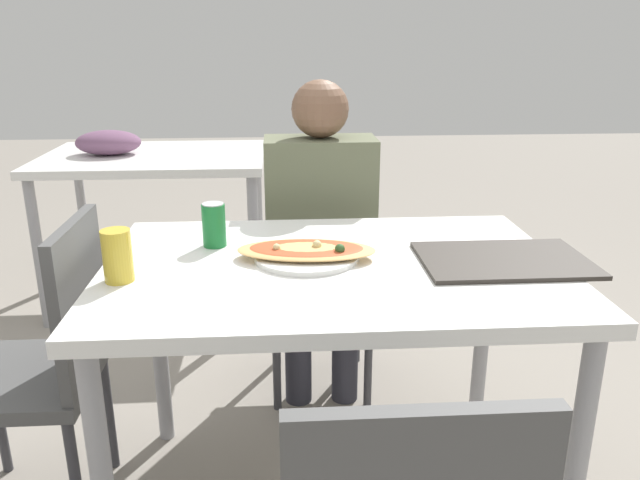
{
  "coord_description": "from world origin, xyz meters",
  "views": [
    {
      "loc": [
        -0.14,
        -1.54,
        1.34
      ],
      "look_at": [
        -0.03,
        0.01,
        0.83
      ],
      "focal_mm": 35.0,
      "sensor_mm": 36.0,
      "label": 1
    }
  ],
  "objects_px": {
    "chair_far_seated": "(318,262)",
    "pizza_main": "(307,252)",
    "chair_side_left": "(45,357)",
    "dining_table": "(333,290)",
    "person_seated": "(320,220)",
    "drink_glass": "(117,256)",
    "soda_can": "(214,225)"
  },
  "relations": [
    {
      "from": "drink_glass",
      "to": "chair_side_left",
      "type": "bearing_deg",
      "value": 153.65
    },
    {
      "from": "dining_table",
      "to": "soda_can",
      "type": "xyz_separation_m",
      "value": [
        -0.33,
        0.16,
        0.14
      ]
    },
    {
      "from": "chair_far_seated",
      "to": "chair_side_left",
      "type": "relative_size",
      "value": 1.0
    },
    {
      "from": "soda_can",
      "to": "drink_glass",
      "type": "relative_size",
      "value": 0.96
    },
    {
      "from": "chair_side_left",
      "to": "soda_can",
      "type": "distance_m",
      "value": 0.59
    },
    {
      "from": "soda_can",
      "to": "dining_table",
      "type": "bearing_deg",
      "value": -26.12
    },
    {
      "from": "dining_table",
      "to": "person_seated",
      "type": "relative_size",
      "value": 1.01
    },
    {
      "from": "pizza_main",
      "to": "soda_can",
      "type": "height_order",
      "value": "soda_can"
    },
    {
      "from": "dining_table",
      "to": "drink_glass",
      "type": "height_order",
      "value": "drink_glass"
    },
    {
      "from": "person_seated",
      "to": "pizza_main",
      "type": "relative_size",
      "value": 3.09
    },
    {
      "from": "dining_table",
      "to": "chair_far_seated",
      "type": "distance_m",
      "value": 0.76
    },
    {
      "from": "person_seated",
      "to": "dining_table",
      "type": "bearing_deg",
      "value": 89.25
    },
    {
      "from": "drink_glass",
      "to": "chair_far_seated",
      "type": "bearing_deg",
      "value": 56.9
    },
    {
      "from": "dining_table",
      "to": "person_seated",
      "type": "height_order",
      "value": "person_seated"
    },
    {
      "from": "chair_far_seated",
      "to": "pizza_main",
      "type": "height_order",
      "value": "chair_far_seated"
    },
    {
      "from": "drink_glass",
      "to": "dining_table",
      "type": "bearing_deg",
      "value": 9.76
    },
    {
      "from": "chair_side_left",
      "to": "drink_glass",
      "type": "xyz_separation_m",
      "value": [
        0.26,
        -0.13,
        0.34
      ]
    },
    {
      "from": "pizza_main",
      "to": "chair_far_seated",
      "type": "bearing_deg",
      "value": 83.72
    },
    {
      "from": "chair_side_left",
      "to": "pizza_main",
      "type": "bearing_deg",
      "value": -90.08
    },
    {
      "from": "soda_can",
      "to": "drink_glass",
      "type": "bearing_deg",
      "value": -129.63
    },
    {
      "from": "dining_table",
      "to": "drink_glass",
      "type": "xyz_separation_m",
      "value": [
        -0.53,
        -0.09,
        0.14
      ]
    },
    {
      "from": "person_seated",
      "to": "pizza_main",
      "type": "distance_m",
      "value": 0.6
    },
    {
      "from": "chair_side_left",
      "to": "chair_far_seated",
      "type": "bearing_deg",
      "value": -48.8
    },
    {
      "from": "chair_far_seated",
      "to": "person_seated",
      "type": "height_order",
      "value": "person_seated"
    },
    {
      "from": "chair_far_seated",
      "to": "pizza_main",
      "type": "relative_size",
      "value": 2.28
    },
    {
      "from": "dining_table",
      "to": "pizza_main",
      "type": "relative_size",
      "value": 3.13
    },
    {
      "from": "pizza_main",
      "to": "soda_can",
      "type": "relative_size",
      "value": 3.09
    },
    {
      "from": "soda_can",
      "to": "chair_side_left",
      "type": "bearing_deg",
      "value": -165.35
    },
    {
      "from": "drink_glass",
      "to": "person_seated",
      "type": "bearing_deg",
      "value": 52.96
    },
    {
      "from": "dining_table",
      "to": "person_seated",
      "type": "distance_m",
      "value": 0.63
    },
    {
      "from": "person_seated",
      "to": "soda_can",
      "type": "bearing_deg",
      "value": 54.44
    },
    {
      "from": "chair_side_left",
      "to": "soda_can",
      "type": "xyz_separation_m",
      "value": [
        0.47,
        0.12,
        0.34
      ]
    }
  ]
}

